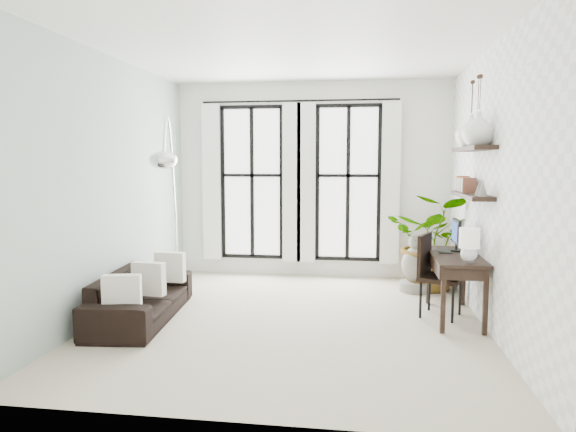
% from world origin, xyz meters
% --- Properties ---
extents(floor, '(5.00, 5.00, 0.00)m').
position_xyz_m(floor, '(0.00, 0.00, 0.00)').
color(floor, '#BAAD94').
rests_on(floor, ground).
extents(ceiling, '(5.00, 5.00, 0.00)m').
position_xyz_m(ceiling, '(0.00, 0.00, 3.20)').
color(ceiling, white).
rests_on(ceiling, wall_back).
extents(wall_left, '(0.00, 5.00, 5.00)m').
position_xyz_m(wall_left, '(-2.25, 0.00, 1.60)').
color(wall_left, '#9CAEA5').
rests_on(wall_left, floor).
extents(wall_right, '(0.00, 5.00, 5.00)m').
position_xyz_m(wall_right, '(2.25, 0.00, 1.60)').
color(wall_right, white).
rests_on(wall_right, floor).
extents(wall_back, '(4.50, 0.00, 4.50)m').
position_xyz_m(wall_back, '(0.00, 2.50, 1.60)').
color(wall_back, white).
rests_on(wall_back, floor).
extents(windows, '(3.26, 0.13, 2.65)m').
position_xyz_m(windows, '(-0.20, 2.43, 1.56)').
color(windows, white).
rests_on(windows, wall_back).
extents(wall_shelves, '(0.25, 1.30, 0.60)m').
position_xyz_m(wall_shelves, '(2.11, 0.37, 1.73)').
color(wall_shelves, black).
rests_on(wall_shelves, wall_right).
extents(sofa, '(0.93, 2.02, 0.57)m').
position_xyz_m(sofa, '(-1.80, -0.23, 0.29)').
color(sofa, black).
rests_on(sofa, floor).
extents(throw_pillows, '(0.40, 1.52, 0.40)m').
position_xyz_m(throw_pillows, '(-1.70, -0.23, 0.50)').
color(throw_pillows, silver).
rests_on(throw_pillows, sofa).
extents(plant, '(1.62, 1.53, 1.43)m').
position_xyz_m(plant, '(1.90, 1.77, 0.72)').
color(plant, '#2D7228').
rests_on(plant, floor).
extents(desk, '(0.56, 1.32, 1.17)m').
position_xyz_m(desk, '(1.95, 0.29, 0.73)').
color(desk, black).
rests_on(desk, floor).
extents(desk_chair, '(0.63, 0.63, 1.01)m').
position_xyz_m(desk_chair, '(1.71, 0.42, 0.58)').
color(desk_chair, black).
rests_on(desk_chair, floor).
extents(arc_lamp, '(0.75, 1.77, 2.49)m').
position_xyz_m(arc_lamp, '(-1.70, 0.52, 1.93)').
color(arc_lamp, silver).
rests_on(arc_lamp, floor).
extents(buddha, '(0.47, 0.47, 0.85)m').
position_xyz_m(buddha, '(1.63, 1.62, 0.36)').
color(buddha, gray).
rests_on(buddha, floor).
extents(vase_a, '(0.37, 0.37, 0.38)m').
position_xyz_m(vase_a, '(2.11, 0.08, 2.27)').
color(vase_a, white).
rests_on(vase_a, shelf_upper).
extents(vase_b, '(0.37, 0.37, 0.38)m').
position_xyz_m(vase_b, '(2.11, 0.48, 2.27)').
color(vase_b, white).
rests_on(vase_b, shelf_upper).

